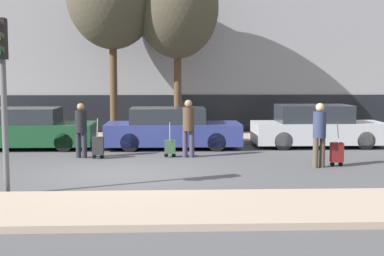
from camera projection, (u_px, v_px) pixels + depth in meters
name	position (u px, v px, depth m)	size (l,w,h in m)	color
ground_plane	(120.00, 174.00, 13.23)	(80.00, 80.00, 0.00)	#4C4C4F
sidewalk_near	(101.00, 209.00, 9.50)	(28.00, 2.50, 0.12)	tan
sidewalk_far	(137.00, 138.00, 20.19)	(28.00, 3.00, 0.12)	tan
parked_car_0	(26.00, 129.00, 17.71)	(4.42, 1.88, 1.35)	#194728
parked_car_1	(172.00, 129.00, 17.79)	(4.45, 1.84, 1.35)	navy
parked_car_2	(317.00, 127.00, 18.10)	(4.38, 1.72, 1.43)	#B7BABF
pedestrian_left	(81.00, 127.00, 15.68)	(0.34, 0.34, 1.61)	#23232D
trolley_left	(98.00, 146.00, 15.56)	(0.34, 0.29, 1.18)	#262628
pedestrian_center	(188.00, 125.00, 15.75)	(0.35, 0.34, 1.71)	#383347
trolley_center	(170.00, 147.00, 15.83)	(0.34, 0.29, 1.05)	#335138
pedestrian_right	(319.00, 131.00, 14.02)	(0.34, 0.34, 1.70)	#4C4233
trolley_right	(337.00, 152.00, 14.26)	(0.34, 0.29, 1.18)	maroon
traffic_light	(1.00, 70.00, 10.54)	(0.28, 0.47, 3.54)	#515154
bare_tree_near_crossing	(177.00, 8.00, 19.71)	(3.05, 3.05, 6.66)	#4C3826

